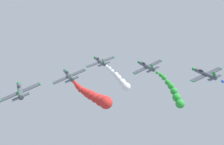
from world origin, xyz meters
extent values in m
cylinder|color=#474C56|center=(0.61, 13.39, 109.62)|extent=(1.35, 9.00, 1.35)
cone|color=#1E8438|center=(0.61, 18.49, 109.62)|extent=(1.28, 1.20, 1.28)
cube|color=#474C56|center=(0.63, 12.99, 109.52)|extent=(8.93, 1.90, 2.57)
cylinder|color=#1E8438|center=(-3.81, 12.99, 108.32)|extent=(0.44, 1.40, 0.44)
cylinder|color=#1E8438|center=(5.07, 12.99, 110.72)|extent=(0.44, 1.40, 0.44)
cube|color=#474C56|center=(0.60, 9.39, 109.67)|extent=(3.72, 1.20, 1.17)
cube|color=#1E8438|center=(0.36, 9.29, 110.55)|extent=(0.55, 1.10, 1.58)
ellipsoid|color=black|center=(0.48, 15.19, 110.10)|extent=(0.95, 2.20, 0.88)
sphere|color=white|center=(0.48, 6.26, 109.67)|extent=(0.94, 0.94, 0.94)
sphere|color=white|center=(0.62, 4.12, 109.54)|extent=(1.17, 1.17, 1.17)
sphere|color=white|center=(0.71, 1.99, 109.26)|extent=(1.22, 1.22, 1.22)
sphere|color=white|center=(1.12, -0.15, 108.78)|extent=(1.51, 1.51, 1.51)
sphere|color=white|center=(1.09, -2.28, 108.45)|extent=(1.65, 1.65, 1.65)
sphere|color=white|center=(1.37, -4.41, 107.87)|extent=(1.90, 1.90, 1.90)
sphere|color=white|center=(1.69, -6.55, 107.23)|extent=(2.24, 2.24, 2.24)
cylinder|color=#474C56|center=(-11.63, 2.83, 108.93)|extent=(1.40, 9.00, 1.40)
cone|color=#1E8438|center=(-11.63, 7.93, 108.93)|extent=(1.33, 1.20, 1.33)
cube|color=#474C56|center=(-11.60, 2.43, 108.84)|extent=(8.76, 1.90, 3.17)
cylinder|color=#1E8438|center=(-15.95, 2.43, 107.34)|extent=(0.46, 1.40, 0.46)
cylinder|color=#1E8438|center=(-7.25, 2.43, 110.34)|extent=(0.46, 1.40, 0.46)
cube|color=#474C56|center=(-11.65, -1.17, 108.98)|extent=(3.65, 1.20, 1.41)
cube|color=#1E8438|center=(-11.95, -1.27, 109.85)|extent=(0.65, 1.10, 1.56)
ellipsoid|color=black|center=(-11.80, 4.63, 109.40)|extent=(0.98, 2.20, 0.92)
sphere|color=red|center=(-11.52, -3.93, 109.02)|extent=(0.92, 0.92, 0.92)
sphere|color=red|center=(-11.44, -5.69, 108.92)|extent=(1.05, 1.05, 1.05)
sphere|color=red|center=(-11.35, -7.45, 108.92)|extent=(1.42, 1.42, 1.42)
sphere|color=red|center=(-11.15, -9.21, 108.79)|extent=(1.52, 1.52, 1.52)
sphere|color=red|center=(-10.76, -10.97, 108.86)|extent=(1.71, 1.71, 1.71)
sphere|color=red|center=(-10.39, -12.74, 108.86)|extent=(1.98, 1.98, 1.98)
sphere|color=red|center=(-10.07, -14.50, 109.02)|extent=(2.19, 2.19, 2.19)
sphere|color=red|center=(-9.50, -16.26, 108.91)|extent=(2.24, 2.24, 2.24)
sphere|color=red|center=(-8.82, -18.02, 108.90)|extent=(2.60, 2.60, 2.60)
sphere|color=red|center=(-8.26, -19.78, 108.97)|extent=(2.82, 2.82, 2.82)
cylinder|color=#474C56|center=(12.06, 2.79, 109.57)|extent=(1.41, 9.00, 1.41)
cone|color=#1E8438|center=(12.06, 7.89, 109.57)|extent=(1.34, 1.20, 1.34)
cube|color=#474C56|center=(12.09, 2.39, 109.48)|extent=(8.69, 1.90, 3.38)
cylinder|color=#1E8438|center=(7.78, 2.39, 107.87)|extent=(0.46, 1.40, 0.46)
cylinder|color=#1E8438|center=(16.40, 2.39, 111.08)|extent=(0.46, 1.40, 0.46)
cube|color=#474C56|center=(12.04, -1.21, 109.62)|extent=(3.62, 1.20, 1.49)
cube|color=#1E8438|center=(11.72, -1.31, 110.48)|extent=(0.69, 1.10, 1.55)
ellipsoid|color=black|center=(11.88, 4.59, 110.04)|extent=(0.99, 2.20, 0.94)
sphere|color=green|center=(11.89, -4.19, 109.50)|extent=(0.95, 0.95, 0.95)
sphere|color=green|center=(11.98, -6.18, 109.35)|extent=(1.20, 1.20, 1.20)
sphere|color=green|center=(11.89, -8.16, 109.12)|extent=(1.36, 1.36, 1.36)
sphere|color=green|center=(11.86, -10.14, 108.43)|extent=(1.43, 1.43, 1.43)
sphere|color=green|center=(11.74, -12.13, 108.03)|extent=(1.72, 1.72, 1.72)
sphere|color=green|center=(11.51, -14.11, 107.31)|extent=(1.85, 1.85, 1.85)
sphere|color=green|center=(11.14, -16.10, 106.38)|extent=(2.09, 2.09, 2.09)
sphere|color=green|center=(10.94, -18.08, 105.49)|extent=(2.24, 2.24, 2.24)
cylinder|color=#474C56|center=(-25.06, -8.73, 109.78)|extent=(1.40, 9.00, 1.40)
cone|color=#1E8438|center=(-25.06, -3.63, 109.78)|extent=(1.33, 1.20, 1.33)
cube|color=#474C56|center=(-25.02, -9.13, 109.69)|extent=(8.76, 1.90, 3.15)
cylinder|color=#1E8438|center=(-29.38, -9.13, 108.20)|extent=(0.46, 1.40, 0.46)
cylinder|color=#1E8438|center=(-20.67, -9.13, 111.18)|extent=(0.46, 1.40, 0.46)
cube|color=#474C56|center=(-25.07, -12.73, 109.83)|extent=(3.65, 1.20, 1.40)
cube|color=#1E8438|center=(-25.37, -12.83, 110.69)|extent=(0.65, 1.10, 1.56)
ellipsoid|color=black|center=(-25.22, -6.93, 110.25)|extent=(0.98, 2.20, 0.92)
cylinder|color=#474C56|center=(24.23, -9.15, 109.27)|extent=(1.38, 9.00, 1.38)
cone|color=#1E8438|center=(24.23, -4.05, 109.27)|extent=(1.31, 1.20, 1.31)
cube|color=#474C56|center=(24.26, -9.55, 109.17)|extent=(8.81, 1.90, 2.98)
cylinder|color=#1E8438|center=(19.88, -9.55, 107.77)|extent=(0.45, 1.40, 0.45)
cylinder|color=#1E8438|center=(28.64, -9.55, 110.58)|extent=(0.45, 1.40, 0.45)
cube|color=#474C56|center=(24.21, -13.15, 109.31)|extent=(3.67, 1.20, 1.33)
cube|color=#1E8438|center=(23.93, -13.25, 110.19)|extent=(0.62, 1.10, 1.57)
ellipsoid|color=black|center=(24.08, -7.35, 109.74)|extent=(0.98, 2.20, 0.91)
sphere|color=blue|center=(24.24, -16.42, 109.27)|extent=(0.87, 0.87, 0.87)
camera|label=1|loc=(-26.36, -75.25, 131.93)|focal=47.61mm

